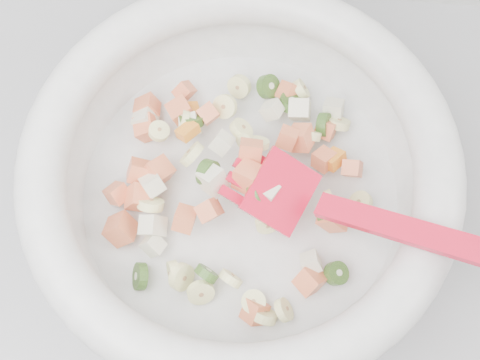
{
  "coord_description": "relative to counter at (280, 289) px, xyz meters",
  "views": [
    {
      "loc": [
        -0.05,
        1.23,
        1.51
      ],
      "look_at": [
        -0.07,
        1.45,
        0.95
      ],
      "focal_mm": 45.0,
      "sensor_mm": 36.0,
      "label": 1
    }
  ],
  "objects": [
    {
      "name": "counter",
      "position": [
        0.0,
        0.0,
        0.0
      ],
      "size": [
        2.0,
        0.6,
        0.9
      ],
      "primitive_type": "cube",
      "color": "gray",
      "rests_on": "ground"
    },
    {
      "name": "mixing_bowl",
      "position": [
        -0.07,
        0.0,
        0.51
      ],
      "size": [
        0.49,
        0.42,
        0.17
      ],
      "color": "silver",
      "rests_on": "counter"
    }
  ]
}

